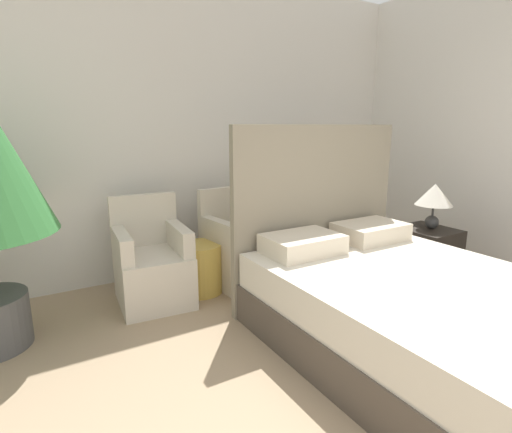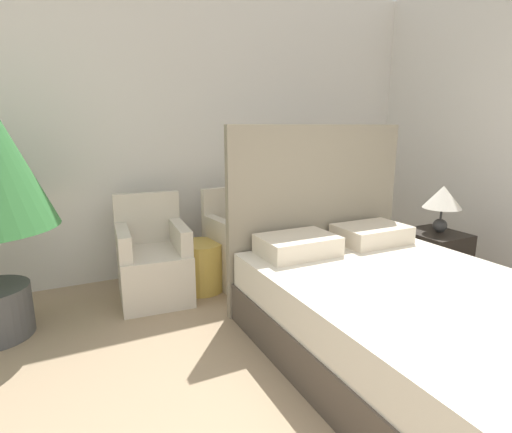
{
  "view_description": "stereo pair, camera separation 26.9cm",
  "coord_description": "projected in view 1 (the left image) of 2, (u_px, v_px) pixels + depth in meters",
  "views": [
    {
      "loc": [
        -1.54,
        -0.17,
        1.47
      ],
      "look_at": [
        0.16,
        2.69,
        0.71
      ],
      "focal_mm": 28.0,
      "sensor_mm": 36.0,
      "label": 1
    },
    {
      "loc": [
        -1.3,
        -0.3,
        1.47
      ],
      "look_at": [
        0.16,
        2.69,
        0.71
      ],
      "focal_mm": 28.0,
      "sensor_mm": 36.0,
      "label": 2
    }
  ],
  "objects": [
    {
      "name": "table_lamp",
      "position": [
        434.0,
        197.0,
        3.64
      ],
      "size": [
        0.33,
        0.33,
        0.42
      ],
      "color": "#333333",
      "rests_on": "nightstand"
    },
    {
      "name": "armchair_near_window_right",
      "position": [
        240.0,
        253.0,
        3.77
      ],
      "size": [
        0.64,
        0.69,
        0.89
      ],
      "rotation": [
        0.0,
        0.0,
        0.12
      ],
      "color": "beige",
      "rests_on": "ground_plane"
    },
    {
      "name": "bed",
      "position": [
        408.0,
        305.0,
        2.63
      ],
      "size": [
        1.6,
        2.13,
        1.48
      ],
      "color": "#4C4238",
      "rests_on": "ground_plane"
    },
    {
      "name": "wall_back",
      "position": [
        194.0,
        127.0,
        3.96
      ],
      "size": [
        10.0,
        0.06,
        2.9
      ],
      "color": "silver",
      "rests_on": "ground_plane"
    },
    {
      "name": "side_table",
      "position": [
        200.0,
        268.0,
        3.57
      ],
      "size": [
        0.4,
        0.4,
        0.45
      ],
      "color": "gold",
      "rests_on": "ground_plane"
    },
    {
      "name": "nightstand",
      "position": [
        425.0,
        256.0,
        3.76
      ],
      "size": [
        0.44,
        0.49,
        0.54
      ],
      "color": "black",
      "rests_on": "ground_plane"
    },
    {
      "name": "armchair_near_window_left",
      "position": [
        153.0,
        269.0,
        3.36
      ],
      "size": [
        0.62,
        0.67,
        0.89
      ],
      "rotation": [
        0.0,
        0.0,
        -0.08
      ],
      "color": "beige",
      "rests_on": "ground_plane"
    }
  ]
}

